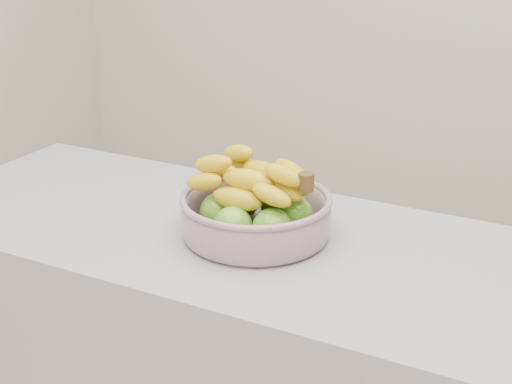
# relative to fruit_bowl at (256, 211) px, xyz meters

# --- Properties ---
(fruit_bowl) EXTENTS (0.32, 0.32, 0.17)m
(fruit_bowl) POSITION_rel_fruit_bowl_xyz_m (0.00, 0.00, 0.00)
(fruit_bowl) COLOR #A2AAC2
(fruit_bowl) RESTS_ON counter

